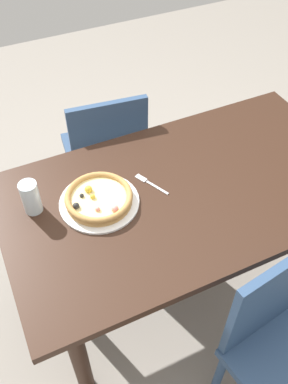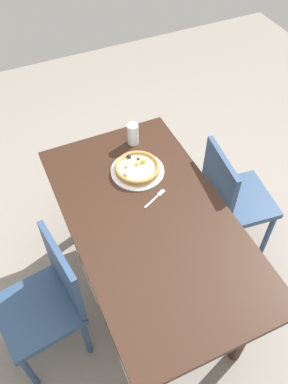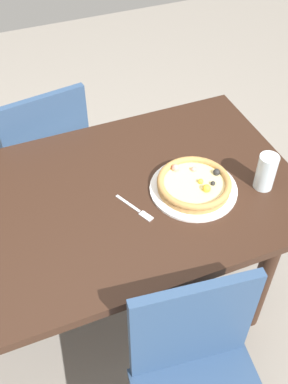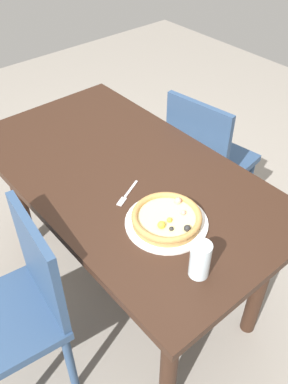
# 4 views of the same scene
# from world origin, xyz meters

# --- Properties ---
(ground_plane) EXTENTS (6.00, 6.00, 0.00)m
(ground_plane) POSITION_xyz_m (0.00, 0.00, 0.00)
(ground_plane) COLOR gray
(dining_table) EXTENTS (1.48, 0.82, 0.76)m
(dining_table) POSITION_xyz_m (0.00, 0.00, 0.65)
(dining_table) COLOR #331E14
(dining_table) RESTS_ON ground
(chair_near) EXTENTS (0.45, 0.45, 0.89)m
(chair_near) POSITION_xyz_m (0.07, -0.63, 0.49)
(chair_near) COLOR navy
(chair_near) RESTS_ON ground
(chair_far) EXTENTS (0.44, 0.44, 0.89)m
(chair_far) POSITION_xyz_m (-0.12, 0.63, 0.49)
(chair_far) COLOR navy
(chair_far) RESTS_ON ground
(plate) EXTENTS (0.31, 0.31, 0.01)m
(plate) POSITION_xyz_m (-0.35, 0.07, 0.77)
(plate) COLOR white
(plate) RESTS_ON dining_table
(pizza) EXTENTS (0.26, 0.26, 0.05)m
(pizza) POSITION_xyz_m (-0.35, 0.07, 0.79)
(pizza) COLOR #B78447
(pizza) RESTS_ON plate
(fork) EXTENTS (0.09, 0.16, 0.00)m
(fork) POSITION_xyz_m (-0.13, 0.09, 0.76)
(fork) COLOR silver
(fork) RESTS_ON dining_table
(drinking_glass) EXTENTS (0.07, 0.07, 0.14)m
(drinking_glass) POSITION_xyz_m (-0.58, 0.15, 0.83)
(drinking_glass) COLOR silver
(drinking_glass) RESTS_ON dining_table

